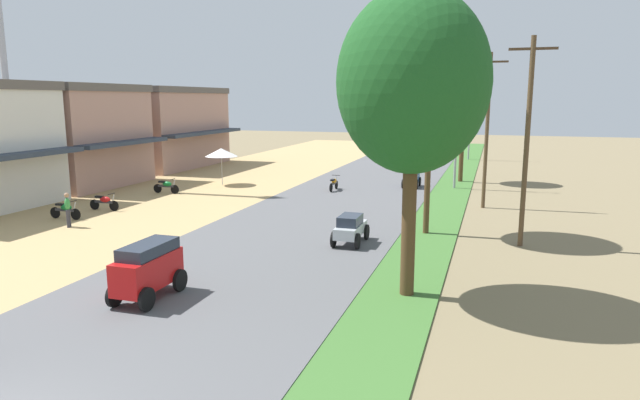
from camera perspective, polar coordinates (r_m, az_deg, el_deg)
The scene contains 19 objects.
shophouse_mid at distance 41.89m, azimuth -24.98°, elevation 6.07°, with size 10.11×8.30×6.90m.
shophouse_far at distance 50.80m, azimuth -16.33°, elevation 7.21°, with size 9.31×11.45×6.90m.
parked_motorbike_third at distance 30.02m, azimuth -24.79°, elevation -0.88°, with size 1.80×0.54×0.94m.
parked_motorbike_fourth at distance 31.54m, azimuth -21.36°, elevation -0.13°, with size 1.80×0.54×0.94m.
parked_motorbike_fifth at distance 36.01m, azimuth -15.57°, elevation 1.44°, with size 1.80×0.54×0.94m.
vendor_umbrella at distance 38.54m, azimuth -10.15°, elevation 4.86°, with size 2.20×2.20×2.52m.
pedestrian_on_shoulder at distance 28.02m, azimuth -24.60°, elevation -0.75°, with size 0.38×0.43×1.62m.
median_tree_nearest at distance 16.30m, azimuth 9.56°, elevation 11.84°, with size 4.39×4.39×8.99m.
median_tree_second at distance 24.42m, azimuth 11.51°, elevation 15.27°, with size 3.89×3.89×10.02m.
median_tree_third at distance 40.73m, azimuth 14.71°, elevation 11.55°, with size 3.32×3.32×8.88m.
streetlamp_near at distance 37.53m, azimuth 13.95°, elevation 7.75°, with size 3.16×0.20×7.47m.
streetlamp_mid at distance 56.03m, azimuth 15.25°, elevation 8.54°, with size 3.16×0.20×7.60m.
utility_pole_near at distance 23.43m, azimuth 20.59°, elevation 5.88°, with size 1.80×0.20×8.32m.
utility_pole_far at distance 31.29m, azimuth 16.86°, elevation 7.10°, with size 1.80×0.20×8.35m.
car_van_red at distance 17.17m, azimuth -17.34°, elevation -6.69°, with size 1.19×2.41×1.67m.
car_sedan_silver at distance 22.62m, azimuth 3.16°, elevation -2.87°, with size 1.10×2.26×1.19m.
car_hatchback_blue at distance 37.56m, azimuth 9.44°, elevation 2.34°, with size 1.04×2.00×1.23m.
car_hatchback_charcoal at distance 45.90m, azimuth 8.86°, elevation 3.81°, with size 1.04×2.00×1.23m.
motorbike_ahead_second at distance 35.74m, azimuth 1.44°, elevation 1.79°, with size 0.54×1.80×0.94m.
Camera 1 is at (8.26, -6.08, 5.93)m, focal length 31.01 mm.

